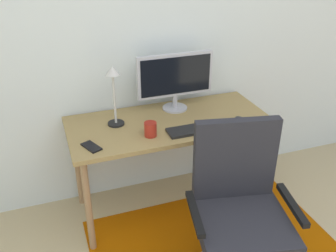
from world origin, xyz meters
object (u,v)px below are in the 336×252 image
Objects in this scene: desk_lamp at (113,87)px; office_chair at (238,223)px; keyboard at (199,129)px; computer_mouse at (240,120)px; coffee_cup at (150,129)px; cell_phone at (91,147)px; monitor at (175,77)px; desk at (169,131)px.

desk_lamp reaches higher than office_chair.
computer_mouse is at bearing 1.42° from keyboard.
coffee_cup is at bearing 131.29° from office_chair.
cell_phone is (-0.38, -0.02, -0.04)m from coffee_cup.
computer_mouse is at bearing -45.86° from monitor.
monitor is 5.31× the size of computer_mouse.
desk is 0.49m from computer_mouse.
monitor is 5.96× the size of coffee_cup.
keyboard is 0.44× the size of office_chair.
office_chair reaches higher than coffee_cup.
coffee_cup is 0.36m from desk_lamp.
monitor is at bearing 4.03° from cell_phone.
monitor is at bearing 134.14° from computer_mouse.
monitor is 3.95× the size of cell_phone.
cell_phone is 0.34× the size of desk_lamp.
cell_phone is at bearing -130.03° from desk_lamp.
desk is 1.41× the size of office_chair.
cell_phone is at bearing 179.77° from computer_mouse.
desk_lamp is 0.42× the size of office_chair.
coffee_cup reaches higher than desk.
computer_mouse is 0.74× the size of cell_phone.
office_chair is at bearing -78.81° from desk.
coffee_cup reaches higher than keyboard.
monitor reaches higher than desk_lamp.
computer_mouse is 1.01m from cell_phone.
keyboard is 0.33m from coffee_cup.
monitor is 0.48m from coffee_cup.
desk is 0.27m from coffee_cup.
desk is at bearing 126.49° from keyboard.
computer_mouse is 0.73m from office_chair.
monitor reaches higher than coffee_cup.
computer_mouse is at bearing -23.75° from cell_phone.
keyboard is 4.63× the size of coffee_cup.
desk is 0.38m from monitor.
desk is at bearing 113.17° from office_chair.
office_chair is (0.51, -0.82, -0.59)m from desk_lamp.
cell_phone is at bearing 153.14° from office_chair.
computer_mouse is 0.11× the size of office_chair.
office_chair reaches higher than desk.
office_chair is at bearing -89.10° from keyboard.
office_chair is (0.33, -0.59, -0.37)m from coffee_cup.
cell_phone is 0.14× the size of office_chair.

